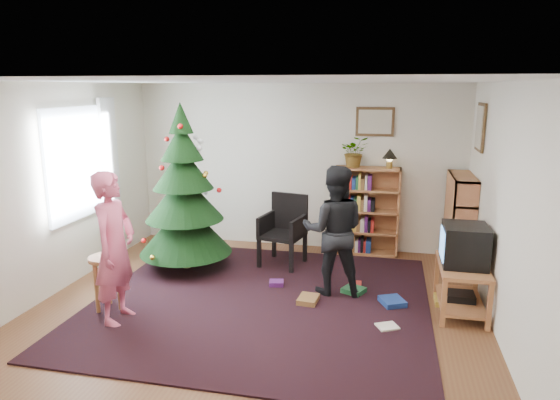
% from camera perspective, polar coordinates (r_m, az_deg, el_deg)
% --- Properties ---
extents(floor, '(5.00, 5.00, 0.00)m').
position_cam_1_polar(floor, '(5.66, -2.93, -12.76)').
color(floor, brown).
rests_on(floor, ground).
extents(ceiling, '(5.00, 5.00, 0.00)m').
position_cam_1_polar(ceiling, '(5.11, -3.25, 13.43)').
color(ceiling, white).
rests_on(ceiling, wall_back).
extents(wall_back, '(5.00, 0.02, 2.50)m').
position_cam_1_polar(wall_back, '(7.64, 1.93, 3.83)').
color(wall_back, silver).
rests_on(wall_back, floor).
extents(wall_front, '(5.00, 0.02, 2.50)m').
position_cam_1_polar(wall_front, '(3.03, -16.01, -10.94)').
color(wall_front, silver).
rests_on(wall_front, floor).
extents(wall_left, '(0.02, 5.00, 2.50)m').
position_cam_1_polar(wall_left, '(6.38, -25.29, 0.78)').
color(wall_left, silver).
rests_on(wall_left, floor).
extents(wall_right, '(0.02, 5.00, 2.50)m').
position_cam_1_polar(wall_right, '(5.19, 24.61, -1.68)').
color(wall_right, silver).
rests_on(wall_right, floor).
extents(rug, '(3.80, 3.60, 0.02)m').
position_cam_1_polar(rug, '(5.92, -2.15, -11.45)').
color(rug, black).
rests_on(rug, floor).
extents(window_pane, '(0.04, 1.20, 1.40)m').
position_cam_1_polar(window_pane, '(6.79, -22.24, 3.88)').
color(window_pane, silver).
rests_on(window_pane, wall_left).
extents(curtain, '(0.06, 0.35, 1.60)m').
position_cam_1_polar(curtain, '(7.35, -18.91, 4.76)').
color(curtain, silver).
rests_on(curtain, wall_left).
extents(picture_back, '(0.55, 0.03, 0.42)m').
position_cam_1_polar(picture_back, '(7.42, 10.80, 8.78)').
color(picture_back, '#4C3319').
rests_on(picture_back, wall_back).
extents(picture_right, '(0.03, 0.50, 0.60)m').
position_cam_1_polar(picture_right, '(6.78, 21.96, 7.73)').
color(picture_right, '#4C3319').
rests_on(picture_right, wall_right).
extents(christmas_tree, '(1.24, 1.24, 2.26)m').
position_cam_1_polar(christmas_tree, '(6.78, -10.89, -0.23)').
color(christmas_tree, '#3F2816').
rests_on(christmas_tree, rug).
extents(bookshelf_back, '(0.95, 0.30, 1.30)m').
position_cam_1_polar(bookshelf_back, '(7.48, 9.84, -1.13)').
color(bookshelf_back, '#9E5B38').
rests_on(bookshelf_back, floor).
extents(bookshelf_right, '(0.30, 0.95, 1.30)m').
position_cam_1_polar(bookshelf_right, '(7.16, 19.79, -2.34)').
color(bookshelf_right, '#9E5B38').
rests_on(bookshelf_right, floor).
extents(tv_stand, '(0.51, 0.91, 0.55)m').
position_cam_1_polar(tv_stand, '(5.92, 20.02, -8.97)').
color(tv_stand, '#9E5B38').
rests_on(tv_stand, floor).
extents(crt_tv, '(0.47, 0.51, 0.44)m').
position_cam_1_polar(crt_tv, '(5.77, 20.33, -4.85)').
color(crt_tv, black).
rests_on(crt_tv, tv_stand).
extents(armchair, '(0.64, 0.65, 0.99)m').
position_cam_1_polar(armchair, '(6.97, 0.46, -3.08)').
color(armchair, black).
rests_on(armchair, rug).
extents(stool, '(0.38, 0.38, 0.63)m').
position_cam_1_polar(stool, '(5.86, -19.18, -7.44)').
color(stool, '#9E5B38').
rests_on(stool, floor).
extents(person_standing, '(0.39, 0.59, 1.62)m').
position_cam_1_polar(person_standing, '(5.47, -18.39, -5.24)').
color(person_standing, '#D45573').
rests_on(person_standing, rug).
extents(person_by_chair, '(0.81, 0.66, 1.56)m').
position_cam_1_polar(person_by_chair, '(5.94, 6.19, -3.51)').
color(person_by_chair, black).
rests_on(person_by_chair, rug).
extents(potted_plant, '(0.47, 0.43, 0.45)m').
position_cam_1_polar(potted_plant, '(7.34, 8.53, 5.48)').
color(potted_plant, gray).
rests_on(potted_plant, bookshelf_back).
extents(table_lamp, '(0.21, 0.21, 0.28)m').
position_cam_1_polar(table_lamp, '(7.32, 12.44, 5.05)').
color(table_lamp, '#A57F33').
rests_on(table_lamp, bookshelf_back).
extents(floor_clutter, '(2.21, 1.21, 0.08)m').
position_cam_1_polar(floor_clutter, '(6.01, 8.91, -10.94)').
color(floor_clutter, '#A51E19').
rests_on(floor_clutter, rug).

